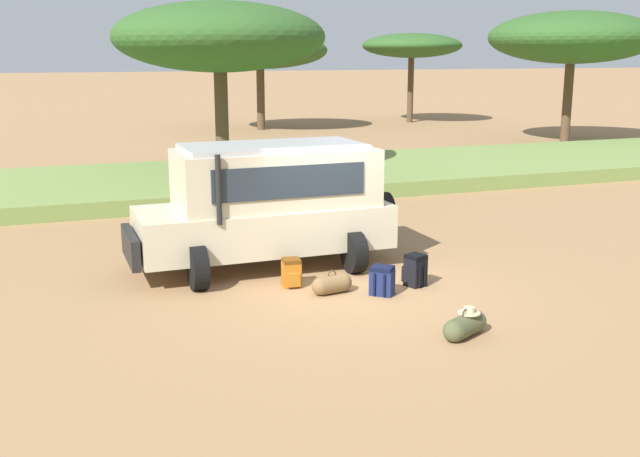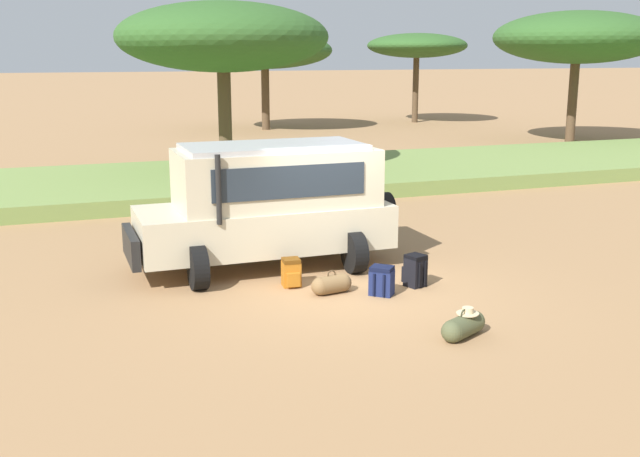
# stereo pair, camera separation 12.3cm
# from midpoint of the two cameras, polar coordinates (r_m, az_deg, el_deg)

# --- Properties ---
(ground_plane) EXTENTS (320.00, 320.00, 0.00)m
(ground_plane) POSITION_cam_midpoint_polar(r_m,az_deg,el_deg) (13.53, 2.04, -4.63)
(ground_plane) COLOR #9E754C
(grass_bank) EXTENTS (120.00, 7.00, 0.44)m
(grass_bank) POSITION_cam_midpoint_polar(r_m,az_deg,el_deg) (23.83, -8.10, 3.63)
(grass_bank) COLOR olive
(grass_bank) RESTS_ON ground_plane
(safari_vehicle) EXTENTS (5.36, 2.76, 2.44)m
(safari_vehicle) POSITION_cam_midpoint_polar(r_m,az_deg,el_deg) (14.65, -4.16, 1.97)
(safari_vehicle) COLOR beige
(safari_vehicle) RESTS_ON ground_plane
(backpack_beside_front_wheel) EXTENTS (0.51, 0.51, 0.52)m
(backpack_beside_front_wheel) POSITION_cam_midpoint_polar(r_m,az_deg,el_deg) (13.19, 4.51, -3.98)
(backpack_beside_front_wheel) COLOR navy
(backpack_beside_front_wheel) RESTS_ON ground_plane
(backpack_cluster_center) EXTENTS (0.41, 0.47, 0.59)m
(backpack_cluster_center) POSITION_cam_midpoint_polar(r_m,az_deg,el_deg) (13.73, 7.00, -3.19)
(backpack_cluster_center) COLOR black
(backpack_cluster_center) RESTS_ON ground_plane
(backpack_near_rear_wheel) EXTENTS (0.35, 0.43, 0.52)m
(backpack_near_rear_wheel) POSITION_cam_midpoint_polar(r_m,az_deg,el_deg) (13.62, -2.44, -3.40)
(backpack_near_rear_wheel) COLOR #B26619
(backpack_near_rear_wheel) RESTS_ON ground_plane
(duffel_bag_low_black_case) EXTENTS (0.86, 0.60, 0.44)m
(duffel_bag_low_black_case) POSITION_cam_midpoint_polar(r_m,az_deg,el_deg) (11.48, 10.69, -7.26)
(duffel_bag_low_black_case) COLOR #4C5133
(duffel_bag_low_black_case) RESTS_ON ground_plane
(duffel_bag_soft_canvas) EXTENTS (0.77, 0.39, 0.43)m
(duffel_bag_soft_canvas) POSITION_cam_midpoint_polar(r_m,az_deg,el_deg) (13.24, 0.65, -4.28)
(duffel_bag_soft_canvas) COLOR brown
(duffel_bag_soft_canvas) RESTS_ON ground_plane
(acacia_tree_left_mid) EXTENTS (6.78, 6.74, 5.75)m
(acacia_tree_left_mid) POSITION_cam_midpoint_polar(r_m,az_deg,el_deg) (24.80, -7.82, 14.22)
(acacia_tree_left_mid) COLOR brown
(acacia_tree_left_mid) RESTS_ON ground_plane
(acacia_tree_centre_back) EXTENTS (7.35, 7.07, 5.26)m
(acacia_tree_centre_back) POSITION_cam_midpoint_polar(r_m,az_deg,el_deg) (41.64, -4.69, 13.36)
(acacia_tree_centre_back) COLOR brown
(acacia_tree_centre_back) RESTS_ON ground_plane
(acacia_tree_right_mid) EXTENTS (5.86, 6.38, 5.29)m
(acacia_tree_right_mid) POSITION_cam_midpoint_polar(r_m,az_deg,el_deg) (46.36, 6.92, 13.64)
(acacia_tree_right_mid) COLOR brown
(acacia_tree_right_mid) RESTS_ON ground_plane
(acacia_tree_far_right) EXTENTS (7.58, 7.70, 6.03)m
(acacia_tree_far_right) POSITION_cam_midpoint_polar(r_m,az_deg,el_deg) (37.30, 18.56, 13.62)
(acacia_tree_far_right) COLOR brown
(acacia_tree_far_right) RESTS_ON ground_plane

